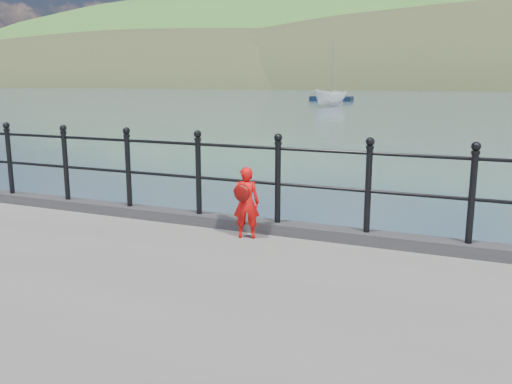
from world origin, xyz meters
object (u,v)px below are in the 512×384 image
at_px(railing, 237,170).
at_px(sailboat_left, 331,99).
at_px(launch_white, 330,98).
at_px(child, 246,202).

distance_m(railing, sailboat_left, 72.22).
height_order(railing, launch_white, railing).
relative_size(railing, sailboat_left, 2.10).
xyz_separation_m(launch_white, sailboat_left, (-4.17, 15.51, -0.64)).
relative_size(launch_white, sailboat_left, 0.59).
xyz_separation_m(child, launch_white, (-14.25, 54.77, -0.50)).
height_order(child, launch_white, launch_white).
height_order(launch_white, sailboat_left, sailboat_left).
xyz_separation_m(railing, child, (0.31, -0.38, -0.34)).
relative_size(child, launch_white, 0.19).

